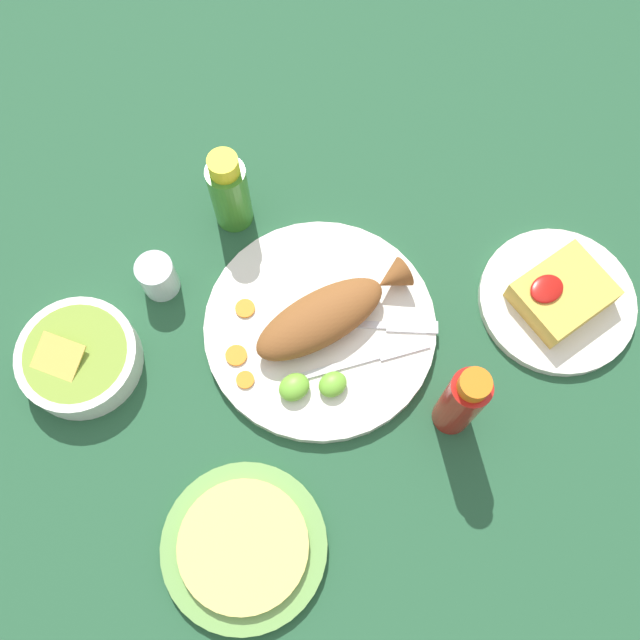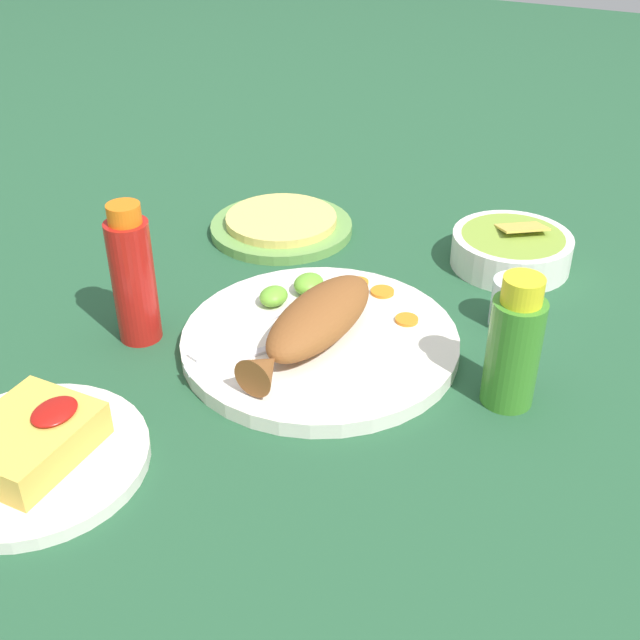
# 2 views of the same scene
# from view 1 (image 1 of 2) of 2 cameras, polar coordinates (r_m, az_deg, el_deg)

# --- Properties ---
(ground_plane) EXTENTS (4.00, 4.00, 0.00)m
(ground_plane) POSITION_cam_1_polar(r_m,az_deg,el_deg) (0.99, 0.00, -0.77)
(ground_plane) COLOR #235133
(main_plate) EXTENTS (0.32, 0.32, 0.02)m
(main_plate) POSITION_cam_1_polar(r_m,az_deg,el_deg) (0.98, 0.00, -0.59)
(main_plate) COLOR white
(main_plate) RESTS_ON ground_plane
(fried_fish) EXTENTS (0.23, 0.09, 0.05)m
(fried_fish) POSITION_cam_1_polar(r_m,az_deg,el_deg) (0.95, 0.61, 0.44)
(fried_fish) COLOR brown
(fried_fish) RESTS_ON main_plate
(fork_near) EXTENTS (0.15, 0.12, 0.00)m
(fork_near) POSITION_cam_1_polar(r_m,az_deg,el_deg) (0.97, 4.78, -0.42)
(fork_near) COLOR silver
(fork_near) RESTS_ON main_plate
(fork_far) EXTENTS (0.18, 0.07, 0.00)m
(fork_far) POSITION_cam_1_polar(r_m,az_deg,el_deg) (0.96, 4.21, -2.98)
(fork_far) COLOR silver
(fork_far) RESTS_ON main_plate
(carrot_slice_near) EXTENTS (0.03, 0.03, 0.00)m
(carrot_slice_near) POSITION_cam_1_polar(r_m,az_deg,el_deg) (0.98, -6.01, 0.93)
(carrot_slice_near) COLOR orange
(carrot_slice_near) RESTS_ON main_plate
(carrot_slice_mid) EXTENTS (0.02, 0.02, 0.00)m
(carrot_slice_mid) POSITION_cam_1_polar(r_m,az_deg,el_deg) (0.95, -6.00, -4.79)
(carrot_slice_mid) COLOR orange
(carrot_slice_mid) RESTS_ON main_plate
(carrot_slice_far) EXTENTS (0.03, 0.03, 0.00)m
(carrot_slice_far) POSITION_cam_1_polar(r_m,az_deg,el_deg) (0.96, -6.72, -2.83)
(carrot_slice_far) COLOR orange
(carrot_slice_far) RESTS_ON main_plate
(lime_wedge_main) EXTENTS (0.04, 0.04, 0.02)m
(lime_wedge_main) POSITION_cam_1_polar(r_m,az_deg,el_deg) (0.93, -2.08, -5.39)
(lime_wedge_main) COLOR #6BB233
(lime_wedge_main) RESTS_ON main_plate
(lime_wedge_side) EXTENTS (0.04, 0.03, 0.02)m
(lime_wedge_side) POSITION_cam_1_polar(r_m,az_deg,el_deg) (0.93, 1.02, -5.16)
(lime_wedge_side) COLOR #6BB233
(lime_wedge_side) RESTS_ON main_plate
(hot_sauce_bottle_red) EXTENTS (0.05, 0.05, 0.17)m
(hot_sauce_bottle_red) POSITION_cam_1_polar(r_m,az_deg,el_deg) (0.89, 11.25, -6.42)
(hot_sauce_bottle_red) COLOR #B21914
(hot_sauce_bottle_red) RESTS_ON ground_plane
(hot_sauce_bottle_green) EXTENTS (0.05, 0.05, 0.15)m
(hot_sauce_bottle_green) POSITION_cam_1_polar(r_m,az_deg,el_deg) (1.01, -7.42, 10.03)
(hot_sauce_bottle_green) COLOR #3D8428
(hot_sauce_bottle_green) RESTS_ON ground_plane
(salt_cup) EXTENTS (0.05, 0.05, 0.06)m
(salt_cup) POSITION_cam_1_polar(r_m,az_deg,el_deg) (1.01, -12.81, 3.32)
(salt_cup) COLOR silver
(salt_cup) RESTS_ON ground_plane
(side_plate_fries) EXTENTS (0.22, 0.22, 0.01)m
(side_plate_fries) POSITION_cam_1_polar(r_m,az_deg,el_deg) (1.05, 18.42, 1.49)
(side_plate_fries) COLOR white
(side_plate_fries) RESTS_ON ground_plane
(fries_pile) EXTENTS (0.12, 0.10, 0.04)m
(fries_pile) POSITION_cam_1_polar(r_m,az_deg,el_deg) (1.02, 18.80, 2.03)
(fries_pile) COLOR gold
(fries_pile) RESTS_ON side_plate_fries
(guacamole_bowl) EXTENTS (0.16, 0.16, 0.06)m
(guacamole_bowl) POSITION_cam_1_polar(r_m,az_deg,el_deg) (1.00, -18.72, -2.87)
(guacamole_bowl) COLOR white
(guacamole_bowl) RESTS_ON ground_plane
(tortilla_plate) EXTENTS (0.21, 0.21, 0.01)m
(tortilla_plate) POSITION_cam_1_polar(r_m,az_deg,el_deg) (0.93, -6.08, -17.57)
(tortilla_plate) COLOR #6B9E4C
(tortilla_plate) RESTS_ON ground_plane
(tortilla_stack) EXTENTS (0.16, 0.16, 0.01)m
(tortilla_stack) POSITION_cam_1_polar(r_m,az_deg,el_deg) (0.91, -6.16, -17.53)
(tortilla_stack) COLOR #E0C666
(tortilla_stack) RESTS_ON tortilla_plate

